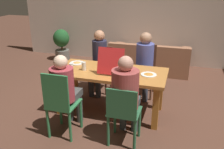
{
  "coord_description": "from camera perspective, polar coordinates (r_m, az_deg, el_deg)",
  "views": [
    {
      "loc": [
        1.09,
        -3.53,
        2.12
      ],
      "look_at": [
        0.0,
        0.1,
        0.64
      ],
      "focal_mm": 38.85,
      "sensor_mm": 36.0,
      "label": 1
    }
  ],
  "objects": [
    {
      "name": "couch",
      "position": [
        6.06,
        8.77,
        3.25
      ],
      "size": [
        1.9,
        0.86,
        0.73
      ],
      "color": "#9B6548",
      "rests_on": "ground"
    },
    {
      "name": "plate_1",
      "position": [
        4.35,
        -8.24,
        2.76
      ],
      "size": [
        0.25,
        0.25,
        0.03
      ],
      "color": "white",
      "rests_on": "dining_table"
    },
    {
      "name": "chair_2",
      "position": [
        4.75,
        7.79,
        1.72
      ],
      "size": [
        0.4,
        0.43,
        0.97
      ],
      "color": "brown",
      "rests_on": "ground"
    },
    {
      "name": "plate_0",
      "position": [
        3.81,
        8.63,
        0.06
      ],
      "size": [
        0.24,
        0.24,
        0.03
      ],
      "color": "white",
      "rests_on": "dining_table"
    },
    {
      "name": "person_1",
      "position": [
        4.71,
        -3.18,
        4.02
      ],
      "size": [
        0.28,
        0.5,
        1.24
      ],
      "color": "#363F4A",
      "rests_on": "ground"
    },
    {
      "name": "dining_table",
      "position": [
        3.98,
        -0.41,
        -0.64
      ],
      "size": [
        1.82,
        0.85,
        0.74
      ],
      "color": "#B67435",
      "rests_on": "ground"
    },
    {
      "name": "chair_0",
      "position": [
        3.23,
        2.66,
        -9.04
      ],
      "size": [
        0.42,
        0.39,
        0.87
      ],
      "color": "#2A623E",
      "rests_on": "ground"
    },
    {
      "name": "back_wall",
      "position": [
        6.58,
        7.31,
        14.66
      ],
      "size": [
        6.89,
        0.12,
        2.75
      ],
      "primitive_type": "cube",
      "color": "beige",
      "rests_on": "ground"
    },
    {
      "name": "pizza_box_0",
      "position": [
        3.94,
        0.56,
        1.73
      ],
      "size": [
        0.41,
        0.53,
        0.43
      ],
      "color": "red",
      "rests_on": "dining_table"
    },
    {
      "name": "person_2",
      "position": [
        4.55,
        7.61,
        3.44
      ],
      "size": [
        0.33,
        0.49,
        1.24
      ],
      "color": "#353E4C",
      "rests_on": "ground"
    },
    {
      "name": "drinking_glass_1",
      "position": [
        3.98,
        -6.64,
        1.97
      ],
      "size": [
        0.07,
        0.07,
        0.14
      ],
      "primitive_type": "cylinder",
      "color": "silver",
      "rests_on": "dining_table"
    },
    {
      "name": "potted_plant",
      "position": [
        6.95,
        -11.76,
        7.18
      ],
      "size": [
        0.45,
        0.45,
        0.87
      ],
      "color": "#5F5E54",
      "rests_on": "ground"
    },
    {
      "name": "person_3",
      "position": [
        3.5,
        -11.05,
        -2.97
      ],
      "size": [
        0.33,
        0.55,
        1.2
      ],
      "color": "#414441",
      "rests_on": "ground"
    },
    {
      "name": "drinking_glass_0",
      "position": [
        3.94,
        -9.56,
        1.62
      ],
      "size": [
        0.06,
        0.06,
        0.14
      ],
      "primitive_type": "cylinder",
      "color": "silver",
      "rests_on": "dining_table"
    },
    {
      "name": "chair_3",
      "position": [
        3.44,
        -12.07,
        -6.49
      ],
      "size": [
        0.4,
        0.42,
        1.0
      ],
      "color": "#2C7141",
      "rests_on": "ground"
    },
    {
      "name": "ground_plane",
      "position": [
        4.26,
        -0.39,
        -8.56
      ],
      "size": [
        20.0,
        20.0,
        0.0
      ],
      "primitive_type": "plane",
      "color": "brown"
    },
    {
      "name": "person_0",
      "position": [
        3.21,
        3.26,
        -4.13
      ],
      "size": [
        0.36,
        0.51,
        1.25
      ],
      "color": "#394143",
      "rests_on": "ground"
    },
    {
      "name": "chair_1",
      "position": [
        4.91,
        -2.57,
        1.81
      ],
      "size": [
        0.43,
        0.4,
        0.89
      ],
      "color": "brown",
      "rests_on": "ground"
    }
  ]
}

